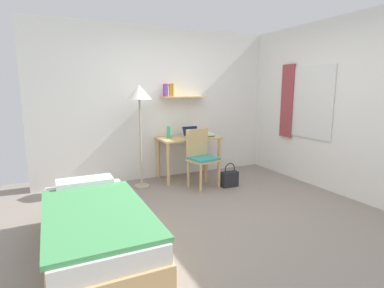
% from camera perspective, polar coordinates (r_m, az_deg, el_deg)
% --- Properties ---
extents(ground_plane, '(5.28, 5.28, 0.00)m').
position_cam_1_polar(ground_plane, '(3.91, 5.77, -13.39)').
color(ground_plane, gray).
extents(wall_back, '(4.40, 0.27, 2.60)m').
position_cam_1_polar(wall_back, '(5.42, -5.18, 7.48)').
color(wall_back, white).
rests_on(wall_back, ground_plane).
extents(wall_right, '(0.10, 4.40, 2.60)m').
position_cam_1_polar(wall_right, '(4.98, 26.23, 6.22)').
color(wall_right, white).
rests_on(wall_right, ground_plane).
extents(bed, '(0.90, 1.90, 0.54)m').
position_cam_1_polar(bed, '(3.17, -17.58, -14.96)').
color(bed, tan).
rests_on(bed, ground_plane).
extents(desk, '(1.05, 0.59, 0.74)m').
position_cam_1_polar(desk, '(5.32, -0.66, -0.14)').
color(desk, tan).
rests_on(desk, ground_plane).
extents(desk_chair, '(0.51, 0.47, 0.93)m').
position_cam_1_polar(desk_chair, '(4.88, 1.77, -2.15)').
color(desk_chair, tan).
rests_on(desk_chair, ground_plane).
extents(standing_lamp, '(0.39, 0.39, 1.63)m').
position_cam_1_polar(standing_lamp, '(4.81, -9.83, 8.49)').
color(standing_lamp, '#B2A893').
rests_on(standing_lamp, ground_plane).
extents(laptop, '(0.32, 0.21, 0.19)m').
position_cam_1_polar(laptop, '(5.34, -0.18, 1.91)').
color(laptop, '#B7BABF').
rests_on(laptop, desk).
extents(water_bottle, '(0.07, 0.07, 0.21)m').
position_cam_1_polar(water_bottle, '(5.17, -4.33, 2.22)').
color(water_bottle, '#42A87F').
rests_on(water_bottle, desk).
extents(book_stack, '(0.17, 0.23, 0.06)m').
position_cam_1_polar(book_stack, '(5.40, 3.11, 1.76)').
color(book_stack, '#4CA856').
rests_on(book_stack, desk).
extents(handbag, '(0.27, 0.13, 0.39)m').
position_cam_1_polar(handbag, '(5.00, 7.06, -6.42)').
color(handbag, '#232328').
rests_on(handbag, ground_plane).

